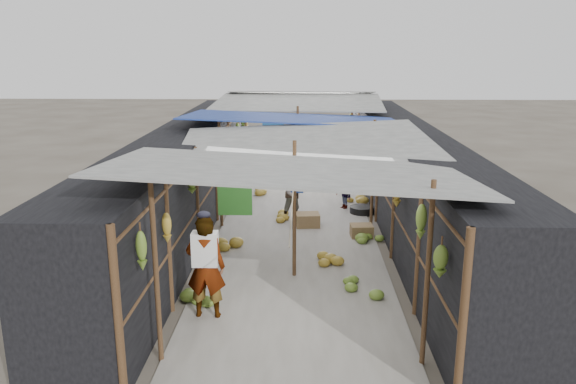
# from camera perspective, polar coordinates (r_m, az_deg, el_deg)

# --- Properties ---
(ground) EXTENTS (80.00, 80.00, 0.00)m
(ground) POSITION_cam_1_polar(r_m,az_deg,el_deg) (8.10, 0.29, -16.87)
(ground) COLOR #6B6356
(ground) RESTS_ON ground
(aisle_slab) EXTENTS (3.60, 16.00, 0.02)m
(aisle_slab) POSITION_cam_1_polar(r_m,az_deg,el_deg) (14.06, 0.85, -2.89)
(aisle_slab) COLOR #9E998E
(aisle_slab) RESTS_ON ground
(stall_left) EXTENTS (1.40, 15.00, 2.30)m
(stall_left) POSITION_cam_1_polar(r_m,az_deg,el_deg) (14.05, -10.21, 1.68)
(stall_left) COLOR black
(stall_left) RESTS_ON ground
(stall_right) EXTENTS (1.40, 15.00, 2.30)m
(stall_right) POSITION_cam_1_polar(r_m,az_deg,el_deg) (13.99, 12.00, 1.54)
(stall_right) COLOR black
(stall_right) RESTS_ON ground
(crate_near) EXTENTS (0.60, 0.50, 0.33)m
(crate_near) POSITION_cam_1_polar(r_m,az_deg,el_deg) (13.55, 2.02, -2.88)
(crate_near) COLOR olive
(crate_near) RESTS_ON ground
(crate_mid) EXTENTS (0.52, 0.43, 0.30)m
(crate_mid) POSITION_cam_1_polar(r_m,az_deg,el_deg) (12.92, 7.48, -3.96)
(crate_mid) COLOR olive
(crate_mid) RESTS_ON ground
(crate_back) EXTENTS (0.46, 0.41, 0.25)m
(crate_back) POSITION_cam_1_polar(r_m,az_deg,el_deg) (19.85, -2.33, 2.62)
(crate_back) COLOR olive
(crate_back) RESTS_ON ground
(black_basin) EXTENTS (0.63, 0.63, 0.19)m
(black_basin) POSITION_cam_1_polar(r_m,az_deg,el_deg) (14.76, 7.50, -1.82)
(black_basin) COLOR black
(black_basin) RESTS_ON ground
(vendor_elderly) EXTENTS (0.63, 0.42, 1.70)m
(vendor_elderly) POSITION_cam_1_polar(r_m,az_deg,el_deg) (9.02, -8.35, -7.56)
(vendor_elderly) COLOR white
(vendor_elderly) RESTS_ON ground
(shopper_blue) EXTENTS (0.85, 0.77, 1.44)m
(shopper_blue) POSITION_cam_1_polar(r_m,az_deg,el_deg) (13.86, 0.74, -0.09)
(shopper_blue) COLOR #1E3B98
(shopper_blue) RESTS_ON ground
(vendor_seated) EXTENTS (0.63, 0.74, 0.99)m
(vendor_seated) POSITION_cam_1_polar(r_m,az_deg,el_deg) (15.02, 5.69, 0.11)
(vendor_seated) COLOR #4D4643
(vendor_seated) RESTS_ON ground
(market_canopy) EXTENTS (5.62, 15.20, 2.77)m
(market_canopy) POSITION_cam_1_polar(r_m,az_deg,el_deg) (13.87, 1.01, 7.03)
(market_canopy) COLOR brown
(market_canopy) RESTS_ON ground
(hanging_bananas) EXTENTS (3.95, 13.55, 0.73)m
(hanging_bananas) POSITION_cam_1_polar(r_m,az_deg,el_deg) (13.59, 1.32, 3.78)
(hanging_bananas) COLOR olive
(hanging_bananas) RESTS_ON ground
(floor_bananas) EXTENTS (3.87, 9.71, 0.35)m
(floor_bananas) POSITION_cam_1_polar(r_m,az_deg,el_deg) (13.38, 2.45, -3.18)
(floor_bananas) COLOR olive
(floor_bananas) RESTS_ON ground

